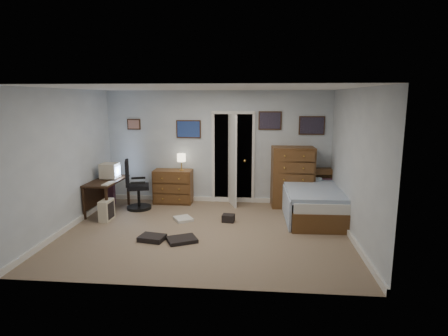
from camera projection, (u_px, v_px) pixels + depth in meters
The scene contains 15 objects.
floor at pixel (206, 232), 6.65m from camera, with size 5.00×4.00×0.02m, color #85725B.
computer_desk at pixel (103, 187), 7.74m from camera, with size 0.58×1.18×0.67m.
crt_monitor at pixel (110, 171), 7.81m from camera, with size 0.36×0.33×0.32m.
keyboard at pixel (108, 184), 7.34m from camera, with size 0.13×0.36×0.02m, color beige.
pc_tower at pixel (107, 210), 7.23m from camera, with size 0.20×0.38×0.40m.
office_chair at pixel (136, 190), 7.92m from camera, with size 0.64×0.64×1.07m.
media_stack at pixel (111, 189), 8.25m from camera, with size 0.14×0.14×0.71m, color maroon.
low_dresser at pixel (173, 186), 8.40m from camera, with size 0.85×0.42×0.75m, color brown.
table_lamp at pixel (181, 158), 8.26m from camera, with size 0.19×0.19×0.37m.
doorway at pixel (234, 156), 8.65m from camera, with size 0.96×1.12×2.05m.
tall_dresser at pixel (292, 177), 8.09m from camera, with size 0.89×0.52×1.31m, color brown.
headboard_bookcase at pixel (330, 186), 8.16m from camera, with size 0.94×0.30×0.83m.
bed at pixel (312, 201), 7.43m from camera, with size 1.13×2.05×0.66m.
wall_posters at pixel (243, 125), 8.20m from camera, with size 4.38×0.04×0.60m.
floor_clutter at pixel (182, 231), 6.57m from camera, with size 1.55×1.58×0.14m.
Camera 1 is at (0.91, -6.26, 2.34)m, focal length 30.00 mm.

